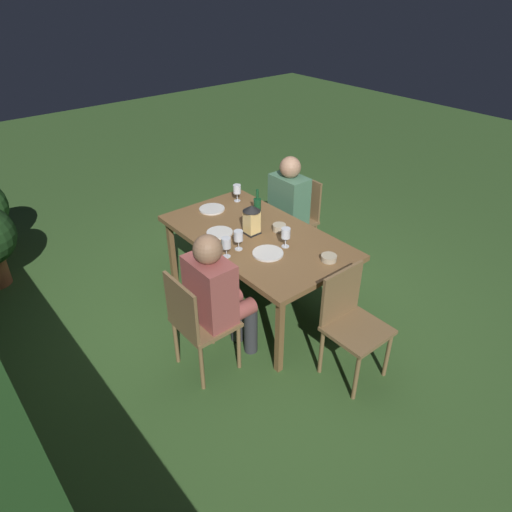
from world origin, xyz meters
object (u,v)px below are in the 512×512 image
object	(u,v)px
plate_c	(220,233)
person_in_green	(284,207)
plate_a	(212,209)
plate_b	(268,253)
wine_glass_a	(237,190)
wine_glass_d	(226,244)
chair_head_near	(351,320)
wine_glass_c	(238,237)
bowl_olives	(329,258)
wine_glass_b	(286,234)
chair_side_left_b	(297,215)
chair_side_right_a	(197,321)
green_bottle_on_table	(257,208)
dining_table	(256,240)
person_in_rust	(218,294)
bowl_bread	(279,227)
lantern_centerpiece	(252,218)

from	to	relation	value
plate_c	person_in_green	bearing A→B (deg)	-79.58
plate_a	plate_b	bearing A→B (deg)	173.27
wine_glass_a	wine_glass_d	xyz separation A→B (m)	(-0.77, 0.69, 0.00)
wine_glass_a	chair_head_near	bearing A→B (deg)	170.61
wine_glass_a	plate_b	bearing A→B (deg)	156.22
person_in_green	wine_glass_c	size ratio (longest dim) A/B	6.80
wine_glass_a	plate_b	world-z (taller)	wine_glass_a
bowl_olives	wine_glass_d	bearing A→B (deg)	46.46
wine_glass_b	person_in_green	bearing A→B (deg)	-41.96
chair_side_left_b	wine_glass_d	distance (m)	1.43
chair_side_right_a	person_in_green	bearing A→B (deg)	-63.85
wine_glass_d	bowl_olives	bearing A→B (deg)	-133.54
person_in_green	wine_glass_d	xyz separation A→B (m)	(-0.51, 1.09, 0.21)
chair_head_near	green_bottle_on_table	world-z (taller)	green_bottle_on_table
dining_table	person_in_green	world-z (taller)	person_in_green
plate_c	bowl_olives	xyz separation A→B (m)	(-0.90, -0.41, 0.02)
person_in_rust	bowl_bread	world-z (taller)	person_in_rust
bowl_bread	chair_side_right_a	bearing A→B (deg)	105.91
lantern_centerpiece	green_bottle_on_table	distance (m)	0.27
bowl_olives	wine_glass_b	bearing A→B (deg)	17.52
bowl_olives	plate_b	bearing A→B (deg)	39.20
wine_glass_c	wine_glass_d	xyz separation A→B (m)	(-0.03, 0.14, 0.00)
chair_side_right_a	wine_glass_c	xyz separation A→B (m)	(0.28, -0.61, 0.36)
wine_glass_c	plate_b	distance (m)	0.27
wine_glass_a	green_bottle_on_table	bearing A→B (deg)	167.31
plate_a	person_in_rust	bearing A→B (deg)	146.98
dining_table	bowl_olives	distance (m)	0.71
chair_side_right_a	bowl_olives	xyz separation A→B (m)	(-0.30, -1.05, 0.27)
wine_glass_a	plate_a	size ratio (longest dim) A/B	0.70
bowl_bread	person_in_rust	bearing A→B (deg)	109.21
chair_side_right_a	chair_head_near	bearing A→B (deg)	-129.24
person_in_green	plate_b	size ratio (longest dim) A/B	4.59
chair_side_right_a	wine_glass_b	world-z (taller)	wine_glass_b
chair_side_left_b	wine_glass_d	world-z (taller)	wine_glass_d
dining_table	bowl_olives	xyz separation A→B (m)	(-0.68, -0.18, 0.08)
green_bottle_on_table	plate_a	distance (m)	0.48
chair_side_right_a	plate_a	size ratio (longest dim) A/B	3.61
dining_table	wine_glass_c	distance (m)	0.33
plate_a	plate_b	distance (m)	0.95
plate_a	bowl_olives	bearing A→B (deg)	-171.60
person_in_rust	bowl_bread	bearing A→B (deg)	-70.79
green_bottle_on_table	plate_c	size ratio (longest dim) A/B	1.27
plate_c	wine_glass_c	bearing A→B (deg)	173.82
chair_side_right_a	green_bottle_on_table	world-z (taller)	green_bottle_on_table
green_bottle_on_table	wine_glass_b	world-z (taller)	green_bottle_on_table
wine_glass_a	bowl_bread	distance (m)	0.72
plate_b	wine_glass_b	bearing A→B (deg)	-90.51
wine_glass_b	bowl_olives	world-z (taller)	wine_glass_b
plate_a	bowl_olives	world-z (taller)	bowl_olives
dining_table	wine_glass_a	distance (m)	0.72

